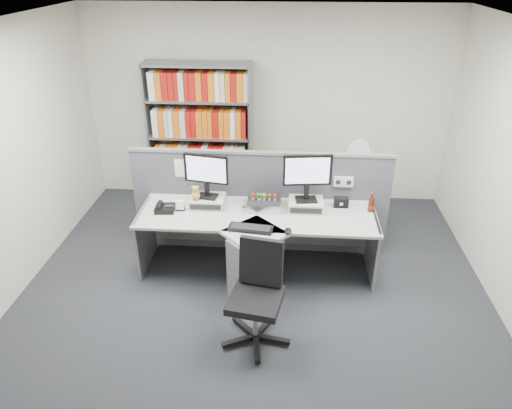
# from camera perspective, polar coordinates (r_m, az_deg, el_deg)

# --- Properties ---
(ground) EXTENTS (5.50, 5.50, 0.00)m
(ground) POSITION_cam_1_polar(r_m,az_deg,el_deg) (4.93, -0.57, -13.07)
(ground) COLOR #2F3238
(ground) RESTS_ON ground
(room_shell) EXTENTS (5.04, 5.54, 2.72)m
(room_shell) POSITION_cam_1_polar(r_m,az_deg,el_deg) (4.00, -0.69, 6.72)
(room_shell) COLOR silver
(room_shell) RESTS_ON ground
(partition) EXTENTS (3.00, 0.08, 1.27)m
(partition) POSITION_cam_1_polar(r_m,az_deg,el_deg) (5.61, 0.50, 0.39)
(partition) COLOR #50525B
(partition) RESTS_ON ground
(desk) EXTENTS (2.60, 1.20, 0.72)m
(desk) POSITION_cam_1_polar(r_m,az_deg,el_deg) (5.14, -0.05, -4.87)
(desk) COLOR #B1B0AA
(desk) RESTS_ON ground
(monitor_riser_left) EXTENTS (0.38, 0.31, 0.10)m
(monitor_riser_left) POSITION_cam_1_polar(r_m,az_deg,el_deg) (5.37, -5.82, 0.42)
(monitor_riser_left) COLOR #BFB79E
(monitor_riser_left) RESTS_ON desk
(monitor_riser_right) EXTENTS (0.38, 0.31, 0.10)m
(monitor_riser_right) POSITION_cam_1_polar(r_m,az_deg,el_deg) (5.30, 5.98, 0.01)
(monitor_riser_right) COLOR #BFB79E
(monitor_riser_right) RESTS_ON desk
(monitor_left) EXTENTS (0.50, 0.20, 0.51)m
(monitor_left) POSITION_cam_1_polar(r_m,az_deg,el_deg) (5.22, -5.99, 3.86)
(monitor_left) COLOR black
(monitor_left) RESTS_ON monitor_riser_left
(monitor_right) EXTENTS (0.53, 0.19, 0.54)m
(monitor_right) POSITION_cam_1_polar(r_m,az_deg,el_deg) (5.14, 6.18, 3.66)
(monitor_right) COLOR black
(monitor_right) RESTS_ON monitor_riser_right
(desktop_pc) EXTENTS (0.37, 0.33, 0.10)m
(desktop_pc) POSITION_cam_1_polar(r_m,az_deg,el_deg) (5.30, 0.98, 0.15)
(desktop_pc) COLOR black
(desktop_pc) RESTS_ON desk
(figurines) EXTENTS (0.29, 0.05, 0.09)m
(figurines) POSITION_cam_1_polar(r_m,az_deg,el_deg) (5.24, 0.90, 1.03)
(figurines) COLOR #BFB79E
(figurines) RESTS_ON desktop_pc
(keyboard) EXTENTS (0.47, 0.23, 0.03)m
(keyboard) POSITION_cam_1_polar(r_m,az_deg,el_deg) (4.89, -0.65, -2.86)
(keyboard) COLOR black
(keyboard) RESTS_ON desk
(mouse) EXTENTS (0.08, 0.12, 0.05)m
(mouse) POSITION_cam_1_polar(r_m,az_deg,el_deg) (4.84, 3.86, -3.17)
(mouse) COLOR black
(mouse) RESTS_ON desk
(desk_phone) EXTENTS (0.22, 0.21, 0.09)m
(desk_phone) POSITION_cam_1_polar(r_m,az_deg,el_deg) (5.33, -10.91, -0.43)
(desk_phone) COLOR black
(desk_phone) RESTS_ON desk
(desk_calendar) EXTENTS (0.10, 0.07, 0.12)m
(desk_calendar) POSITION_cam_1_polar(r_m,az_deg,el_deg) (5.31, -9.06, -0.18)
(desk_calendar) COLOR black
(desk_calendar) RESTS_ON desk
(plush_toy) EXTENTS (0.10, 0.10, 0.17)m
(plush_toy) POSITION_cam_1_polar(r_m,az_deg,el_deg) (5.28, -7.25, 1.29)
(plush_toy) COLOR gold
(plush_toy) RESTS_ON monitor_riser_left
(speaker) EXTENTS (0.16, 0.09, 0.11)m
(speaker) POSITION_cam_1_polar(r_m,az_deg,el_deg) (5.39, 10.14, 0.27)
(speaker) COLOR black
(speaker) RESTS_ON desk
(cola_bottle) EXTENTS (0.07, 0.07, 0.22)m
(cola_bottle) POSITION_cam_1_polar(r_m,az_deg,el_deg) (5.35, 13.63, 0.01)
(cola_bottle) COLOR #3F190A
(cola_bottle) RESTS_ON desk
(shelving_unit) EXTENTS (1.41, 0.40, 2.00)m
(shelving_unit) POSITION_cam_1_polar(r_m,az_deg,el_deg) (6.67, -6.65, 7.88)
(shelving_unit) COLOR slate
(shelving_unit) RESTS_ON ground
(filing_cabinet) EXTENTS (0.45, 0.61, 0.70)m
(filing_cabinet) POSITION_cam_1_polar(r_m,az_deg,el_deg) (6.46, 11.58, 0.71)
(filing_cabinet) COLOR slate
(filing_cabinet) RESTS_ON ground
(desk_fan) EXTENTS (0.28, 0.17, 0.48)m
(desk_fan) POSITION_cam_1_polar(r_m,az_deg,el_deg) (6.19, 12.15, 6.06)
(desk_fan) COLOR white
(desk_fan) RESTS_ON filing_cabinet
(office_chair) EXTENTS (0.64, 0.63, 0.97)m
(office_chair) POSITION_cam_1_polar(r_m,az_deg,el_deg) (4.39, 0.19, -10.32)
(office_chair) COLOR silver
(office_chair) RESTS_ON ground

